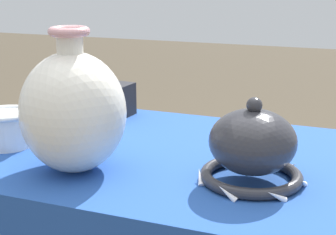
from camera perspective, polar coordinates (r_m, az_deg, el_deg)
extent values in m
cylinder|color=olive|center=(1.72, -13.07, -10.90)|extent=(0.04, 0.04, 0.68)
cube|color=olive|center=(1.15, -0.21, -4.81)|extent=(1.11, 0.61, 0.03)
cube|color=#234C9E|center=(1.14, -0.21, -3.96)|extent=(1.13, 0.63, 0.01)
ellipsoid|color=white|center=(1.02, -10.46, 0.55)|extent=(0.21, 0.21, 0.24)
cylinder|color=white|center=(1.00, -10.85, 8.11)|extent=(0.05, 0.05, 0.04)
torus|color=#D19399|center=(0.99, -10.91, 9.36)|extent=(0.08, 0.08, 0.02)
torus|color=#2D2D33|center=(1.00, 9.19, -6.37)|extent=(0.20, 0.20, 0.02)
ellipsoid|color=#2D2D33|center=(0.97, 9.36, -2.65)|extent=(0.16, 0.16, 0.12)
sphere|color=#2D2D33|center=(0.95, 9.55, 1.36)|extent=(0.03, 0.03, 0.03)
cone|color=white|center=(0.98, 14.79, -7.02)|extent=(0.01, 0.04, 0.03)
cone|color=white|center=(1.06, 13.31, -5.27)|extent=(0.04, 0.04, 0.03)
cone|color=white|center=(1.09, 9.14, -4.44)|extent=(0.04, 0.02, 0.03)
cone|color=white|center=(1.06, 4.99, -4.96)|extent=(0.03, 0.04, 0.03)
cone|color=white|center=(0.98, 3.58, -6.61)|extent=(0.03, 0.04, 0.03)
cone|color=white|center=(0.92, 6.56, -8.33)|extent=(0.04, 0.02, 0.03)
cone|color=white|center=(0.92, 11.91, -8.52)|extent=(0.04, 0.04, 0.03)
cube|color=#232328|center=(1.42, -6.69, 1.90)|extent=(0.12, 0.13, 0.09)
cube|color=#B23384|center=(1.37, -8.06, 1.35)|extent=(0.10, 0.01, 0.07)
cylinder|color=white|center=(1.23, -17.42, -1.30)|extent=(0.11, 0.11, 0.08)
torus|color=white|center=(1.22, -17.56, 0.45)|extent=(0.12, 0.12, 0.01)
cylinder|color=gold|center=(1.22, -9.02, -0.76)|extent=(0.08, 0.08, 0.08)
torus|color=gold|center=(1.21, -9.10, 1.09)|extent=(0.09, 0.09, 0.01)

